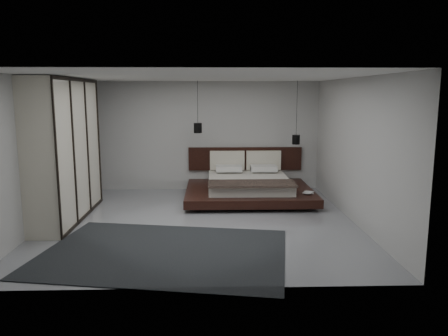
{
  "coord_description": "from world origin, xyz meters",
  "views": [
    {
      "loc": [
        0.2,
        -8.32,
        2.49
      ],
      "look_at": [
        0.49,
        1.2,
        0.86
      ],
      "focal_mm": 35.0,
      "sensor_mm": 36.0,
      "label": 1
    }
  ],
  "objects_px": {
    "wardrobe": "(64,150)",
    "rug": "(164,252)",
    "lattice_screen": "(83,143)",
    "pendant_left": "(198,128)",
    "pendant_right": "(296,139)",
    "bed": "(248,186)"
  },
  "relations": [
    {
      "from": "wardrobe",
      "to": "pendant_left",
      "type": "bearing_deg",
      "value": 38.42
    },
    {
      "from": "wardrobe",
      "to": "rug",
      "type": "relative_size",
      "value": 0.75
    },
    {
      "from": "bed",
      "to": "rug",
      "type": "relative_size",
      "value": 0.78
    },
    {
      "from": "wardrobe",
      "to": "lattice_screen",
      "type": "bearing_deg",
      "value": 96.78
    },
    {
      "from": "lattice_screen",
      "to": "bed",
      "type": "relative_size",
      "value": 0.88
    },
    {
      "from": "pendant_right",
      "to": "rug",
      "type": "bearing_deg",
      "value": -125.02
    },
    {
      "from": "lattice_screen",
      "to": "wardrobe",
      "type": "relative_size",
      "value": 0.92
    },
    {
      "from": "rug",
      "to": "pendant_right",
      "type": "bearing_deg",
      "value": 54.98
    },
    {
      "from": "rug",
      "to": "pendant_left",
      "type": "bearing_deg",
      "value": 83.93
    },
    {
      "from": "pendant_right",
      "to": "bed",
      "type": "bearing_deg",
      "value": -158.35
    },
    {
      "from": "pendant_left",
      "to": "rug",
      "type": "height_order",
      "value": "pendant_left"
    },
    {
      "from": "pendant_right",
      "to": "rug",
      "type": "distance_m",
      "value": 5.17
    },
    {
      "from": "wardrobe",
      "to": "rug",
      "type": "bearing_deg",
      "value": -43.41
    },
    {
      "from": "pendant_left",
      "to": "wardrobe",
      "type": "distance_m",
      "value": 3.31
    },
    {
      "from": "bed",
      "to": "wardrobe",
      "type": "relative_size",
      "value": 1.04
    },
    {
      "from": "wardrobe",
      "to": "rug",
      "type": "xyz_separation_m",
      "value": [
        2.15,
        -2.03,
        -1.38
      ]
    },
    {
      "from": "lattice_screen",
      "to": "rug",
      "type": "relative_size",
      "value": 0.68
    },
    {
      "from": "pendant_left",
      "to": "pendant_right",
      "type": "distance_m",
      "value": 2.44
    },
    {
      "from": "lattice_screen",
      "to": "pendant_right",
      "type": "relative_size",
      "value": 1.68
    },
    {
      "from": "bed",
      "to": "pendant_left",
      "type": "bearing_deg",
      "value": 158.35
    },
    {
      "from": "pendant_left",
      "to": "wardrobe",
      "type": "height_order",
      "value": "pendant_left"
    },
    {
      "from": "lattice_screen",
      "to": "pendant_left",
      "type": "relative_size",
      "value": 2.06
    }
  ]
}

